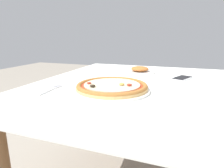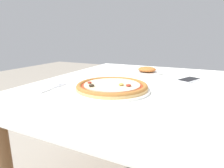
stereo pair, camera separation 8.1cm
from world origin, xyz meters
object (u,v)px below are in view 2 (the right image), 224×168
at_px(dining_table, 158,101).
at_px(cell_phone, 189,80).
at_px(side_plate, 147,71).
at_px(fork, 53,88).
at_px(pizza_plate, 112,87).

relative_size(dining_table, cell_phone, 7.48).
bearing_deg(side_plate, dining_table, -64.60).
bearing_deg(side_plate, fork, -117.78).
bearing_deg(cell_phone, side_plate, 155.68).
xyz_separation_m(fork, side_plate, (0.29, 0.54, 0.01)).
distance_m(pizza_plate, fork, 0.27).
relative_size(fork, cell_phone, 1.06).
relative_size(dining_table, side_plate, 6.11).
bearing_deg(fork, side_plate, 62.22).
relative_size(dining_table, fork, 7.06).
distance_m(dining_table, cell_phone, 0.23).
xyz_separation_m(pizza_plate, cell_phone, (0.29, 0.34, -0.01)).
xyz_separation_m(dining_table, cell_phone, (0.12, 0.17, 0.08)).
height_order(fork, cell_phone, cell_phone).
bearing_deg(cell_phone, dining_table, -125.64).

